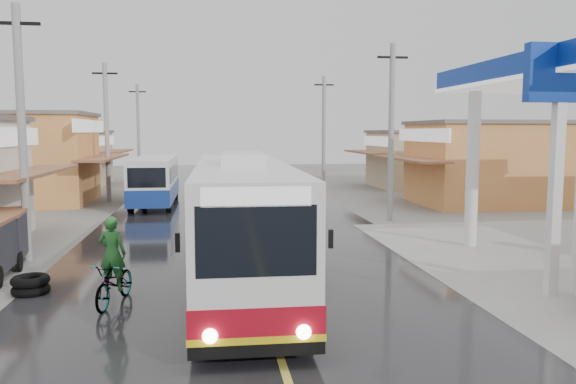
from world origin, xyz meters
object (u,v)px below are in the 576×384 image
at_px(second_bus, 155,180).
at_px(cyclist, 114,276).
at_px(coach_bus, 242,222).
at_px(tyre_stack, 31,285).
at_px(tricycle_far, 1,235).

bearing_deg(second_bus, cyclist, -87.57).
relative_size(coach_bus, tyre_stack, 12.04).
distance_m(second_bus, tricycle_far, 14.12).
xyz_separation_m(second_bus, tricycle_far, (-3.34, -13.71, -0.46)).
distance_m(cyclist, tyre_stack, 2.61).
xyz_separation_m(second_bus, tyre_stack, (-1.56, -17.01, -1.19)).
bearing_deg(tyre_stack, cyclist, -28.30).
relative_size(cyclist, tyre_stack, 2.30).
xyz_separation_m(coach_bus, tricycle_far, (-7.16, 3.19, -0.73)).
bearing_deg(tricycle_far, coach_bus, -31.89).
height_order(second_bus, tricycle_far, second_bus).
xyz_separation_m(coach_bus, tyre_stack, (-5.37, -0.12, -1.46)).
bearing_deg(cyclist, tyre_stack, 165.72).
height_order(coach_bus, tyre_stack, coach_bus).
relative_size(coach_bus, tricycle_far, 5.10).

